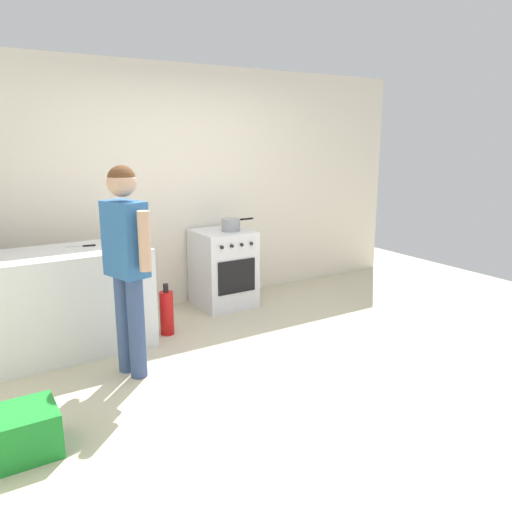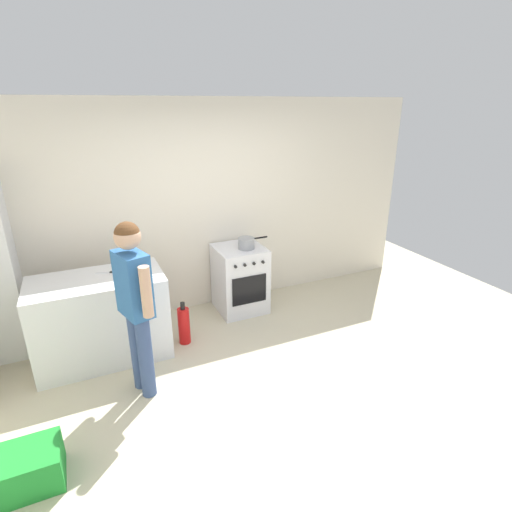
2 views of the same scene
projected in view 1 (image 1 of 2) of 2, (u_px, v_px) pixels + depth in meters
The scene contains 10 objects.
ground_plane at pixel (277, 364), 4.15m from camera, with size 8.00×8.00×0.00m, color beige.
back_wall at pixel (178, 188), 5.46m from camera, with size 6.00×0.10×2.60m, color silver.
counter_unit at pixel (72, 301), 4.34m from camera, with size 1.30×0.70×0.90m, color silver.
oven_left at pixel (223, 268), 5.54m from camera, with size 0.59×0.62×0.85m.
pot at pixel (231, 225), 5.40m from camera, with size 0.38×0.20×0.14m.
knife_bread at pixel (123, 248), 4.33m from camera, with size 0.35×0.04×0.01m.
knife_utility at pixel (82, 246), 4.39m from camera, with size 0.25×0.09×0.01m.
person at pixel (126, 253), 3.77m from camera, with size 0.29×0.55×1.64m.
fire_extinguisher at pixel (167, 312), 4.74m from camera, with size 0.13×0.13×0.50m.
recycling_crate_lower at pixel (11, 436), 2.91m from camera, with size 0.52×0.36×0.28m, color #1E842D.
Camera 1 is at (-2.18, -3.16, 1.83)m, focal length 35.00 mm.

